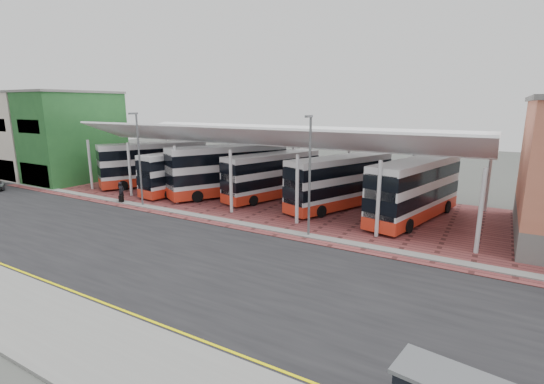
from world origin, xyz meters
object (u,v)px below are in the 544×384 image
Objects in this scene: bus_1 at (186,172)px; bus_2 at (228,171)px; bus_5 at (415,190)px; bus_3 at (272,176)px; bus_4 at (340,183)px; bus_0 at (154,164)px; pedestrian at (121,192)px.

bus_1 is 4.66m from bus_2.
bus_3 is at bearing -169.55° from bus_5.
bus_4 is (15.69, 1.79, 0.15)m from bus_1.
bus_0 is at bearing -150.22° from bus_2.
bus_2 is (4.54, 0.98, 0.36)m from bus_1.
bus_2 is 17.34m from bus_5.
bus_2 reaches higher than pedestrian.
bus_0 is 1.02× the size of bus_4.
bus_0 is 7.91m from pedestrian.
bus_5 is at bearing -81.54° from pedestrian.
bus_0 is 5.46m from bus_1.
pedestrian is (-24.02, -7.67, -1.37)m from bus_5.
bus_2 is 11.18m from bus_4.
pedestrian is (-2.14, -6.26, -1.12)m from bus_1.
bus_0 is 14.34m from bus_3.
bus_5 is (27.27, 0.59, -0.01)m from bus_0.
bus_0 is at bearing -155.69° from bus_4.
bus_2 is 1.10× the size of bus_3.
bus_3 is at bearing 20.39° from bus_1.
pedestrian is (-17.83, -8.05, -1.27)m from bus_4.
bus_2 reaches higher than bus_1.
bus_3 is 0.92× the size of bus_5.
bus_4 is (11.14, 0.82, -0.21)m from bus_2.
pedestrian is at bearing -35.74° from bus_0.
bus_1 is at bearing -28.11° from pedestrian.
bus_3 is (8.90, 2.01, 0.06)m from bus_1.
bus_0 reaches higher than bus_5.
bus_2 is at bearing -51.98° from pedestrian.
bus_2 is 1.07× the size of bus_4.
bus_5 reaches higher than bus_1.
bus_1 is 0.97× the size of bus_3.
pedestrian is (-11.04, -8.27, -1.19)m from bus_3.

